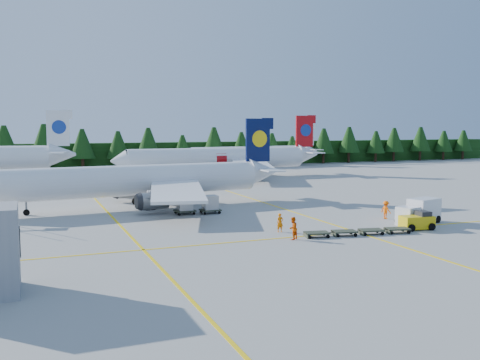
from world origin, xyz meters
name	(u,v)px	position (x,y,z in m)	size (l,w,h in m)	color
ground	(271,225)	(0.00, 0.00, 0.00)	(320.00, 320.00, 0.00)	#A0A19B
taxi_stripe_a	(101,206)	(-14.00, 20.00, 0.01)	(0.25, 120.00, 0.01)	yellow
taxi_stripe_b	(249,198)	(6.00, 20.00, 0.01)	(0.25, 120.00, 0.01)	yellow
taxi_stripe_cross	(299,237)	(0.00, -6.00, 0.01)	(80.00, 0.25, 0.01)	yellow
treeline_hedge	(127,155)	(0.00, 82.00, 3.00)	(220.00, 4.00, 6.00)	black
airliner_navy	(127,181)	(-11.30, 16.55, 3.28)	(37.54, 30.78, 10.92)	silver
airliner_red	(215,159)	(11.23, 49.66, 3.65)	(41.73, 34.32, 12.13)	silver
airliner_far_right	(246,154)	(27.00, 71.90, 3.35)	(36.77, 6.90, 10.70)	silver
service_truck	(418,212)	(14.34, -4.70, 1.24)	(5.51, 3.20, 2.51)	white
baggage_tug	(417,221)	(12.21, -7.12, 0.80)	(3.22, 1.97, 1.64)	gold
dolly_train	(358,231)	(5.34, -7.32, 0.40)	(10.25, 2.82, 0.12)	#343A2A
uld_pair	(198,204)	(-4.67, 9.51, 1.16)	(5.07, 2.23, 1.72)	#343A2A
crew_a	(280,223)	(-0.63, -3.46, 0.88)	(0.64, 0.42, 1.77)	orange
crew_b	(293,228)	(-1.09, -6.91, 1.00)	(0.97, 0.76, 2.00)	#DF4D04
crew_c	(386,210)	(13.02, -1.18, 0.97)	(0.80, 0.54, 1.95)	#FC5B05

